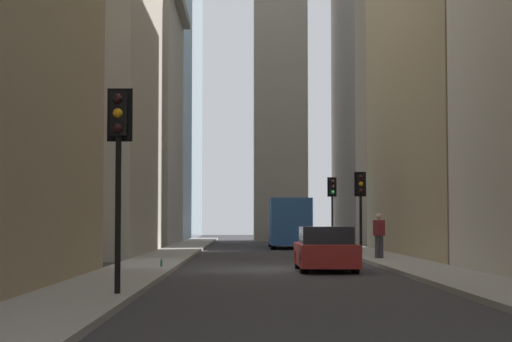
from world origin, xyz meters
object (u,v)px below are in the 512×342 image
Objects in this scene: traffic_light_foreground at (119,141)px; traffic_light_far_junction at (332,195)px; sedan_red at (325,250)px; traffic_light_midblock at (361,193)px; pedestrian at (379,234)px; delivery_truck at (289,223)px; discarded_bottle at (161,263)px.

traffic_light_far_junction is at bearing -13.37° from traffic_light_foreground.
sedan_red is 11.53m from traffic_light_midblock.
pedestrian is (6.23, -2.67, 0.43)m from sedan_red.
traffic_light_foreground is 1.15× the size of traffic_light_midblock.
pedestrian is at bearing -170.84° from delivery_truck.
traffic_light_foreground reaches higher than traffic_light_midblock.
delivery_truck reaches higher than pedestrian.
discarded_bottle is at bearing 167.00° from delivery_truck.
traffic_light_foreground reaches higher than pedestrian.
sedan_red reaches higher than discarded_bottle.
traffic_light_midblock is 5.09m from pedestrian.
discarded_bottle is (0.13, 5.23, -0.42)m from sedan_red.
sedan_red is 6.79m from pedestrian.
delivery_truck is at bearing -0.00° from sedan_red.
traffic_light_foreground is 1.08× the size of traffic_light_far_junction.
pedestrian is at bearing -23.16° from sedan_red.
traffic_light_midblock is (11.02, -2.59, 2.14)m from sedan_red.
sedan_red is at bearing 173.70° from traffic_light_far_junction.
traffic_light_far_junction is (10.47, 0.22, 0.20)m from traffic_light_midblock.
delivery_truck is 23.93× the size of discarded_bottle.
traffic_light_foreground reaches higher than delivery_truck.
traffic_light_far_junction is (-1.29, -2.37, 1.55)m from delivery_truck.
discarded_bottle is at bearing 144.32° from traffic_light_midblock.
traffic_light_midblock is 2.09× the size of pedestrian.
pedestrian is 10.02m from discarded_bottle.
sedan_red is at bearing 166.76° from traffic_light_midblock.
traffic_light_foreground is 2.41× the size of pedestrian.
traffic_light_far_junction is 22.84m from discarded_bottle.
delivery_truck is at bearing -13.00° from discarded_bottle.
traffic_light_midblock is 10.47m from traffic_light_far_junction.
sedan_red is 2.47× the size of pedestrian.
delivery_truck is 16.76m from pedestrian.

